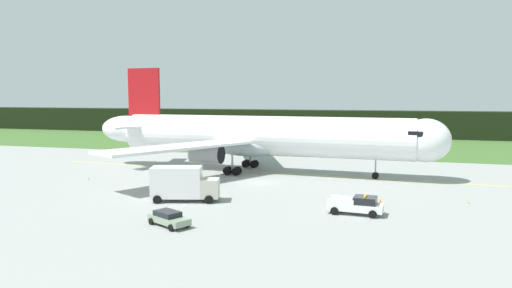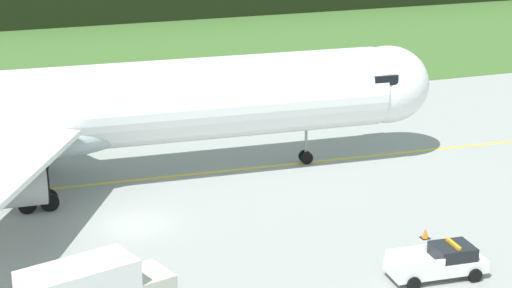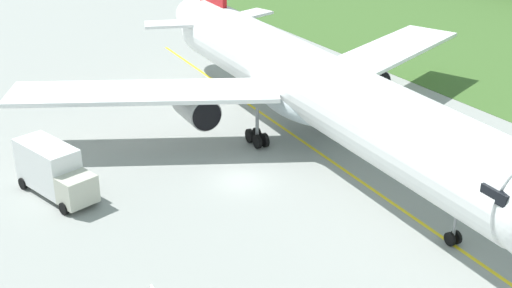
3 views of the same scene
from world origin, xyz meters
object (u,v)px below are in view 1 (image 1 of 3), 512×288
object	(u,v)px
ops_pickup_truck	(357,205)
staff_car	(169,218)
catering_truck	(183,183)
apron_cone	(380,201)
airliner	(258,136)

from	to	relation	value
ops_pickup_truck	staff_car	distance (m)	17.87
catering_truck	apron_cone	world-z (taller)	catering_truck
staff_car	ops_pickup_truck	bearing A→B (deg)	29.32
apron_cone	catering_truck	bearing A→B (deg)	-167.54
catering_truck	staff_car	distance (m)	9.59
catering_truck	apron_cone	xyz separation A→B (m)	(20.55, 4.54, -1.66)
airliner	ops_pickup_truck	size ratio (longest dim) A/B	10.08
ops_pickup_truck	staff_car	xyz separation A→B (m)	(-15.58, -8.75, -0.20)
catering_truck	staff_car	world-z (taller)	catering_truck
catering_truck	ops_pickup_truck	bearing A→B (deg)	-0.87
airliner	catering_truck	xyz separation A→B (m)	(-2.50, -20.75, -3.39)
catering_truck	apron_cone	size ratio (longest dim) A/B	11.77
airliner	ops_pickup_truck	distance (m)	26.81
staff_car	apron_cone	size ratio (longest dim) A/B	6.94
airliner	ops_pickup_truck	bearing A→B (deg)	-52.70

